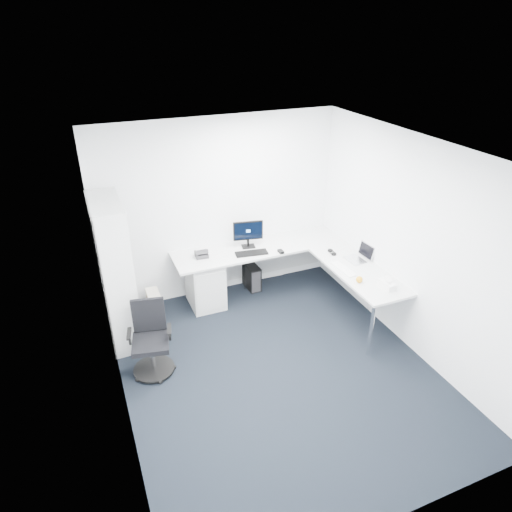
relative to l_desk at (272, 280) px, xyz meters
name	(u,v)px	position (x,y,z in m)	size (l,w,h in m)	color
ground	(277,370)	(-0.55, -1.40, -0.40)	(4.20, 4.20, 0.00)	black
ceiling	(284,154)	(-0.55, -1.40, 2.30)	(4.20, 4.20, 0.00)	white
wall_back	(219,209)	(-0.55, 0.70, 0.95)	(3.60, 0.02, 2.70)	white
wall_front	(404,411)	(-0.55, -3.50, 0.95)	(3.60, 0.02, 2.70)	white
wall_left	(111,312)	(-2.35, -1.40, 0.95)	(0.02, 4.20, 2.70)	white
wall_right	(412,247)	(1.25, -1.40, 0.95)	(0.02, 4.20, 2.70)	white
l_desk	(272,280)	(0.00, 0.00, 0.00)	(2.72, 1.52, 0.79)	silver
drawer_pedestal	(205,283)	(-0.93, 0.35, -0.03)	(0.48, 0.59, 0.73)	silver
bookshelf	(115,273)	(-2.17, 0.05, 0.58)	(0.38, 0.97, 1.95)	silver
task_chair	(150,341)	(-1.96, -0.84, 0.07)	(0.52, 0.52, 0.93)	black
black_pc_tower	(251,276)	(-0.11, 0.54, -0.20)	(0.18, 0.40, 0.40)	black
beige_pc_tower	(154,304)	(-1.70, 0.35, -0.21)	(0.17, 0.38, 0.37)	beige
power_strip	(273,275)	(0.36, 0.72, -0.38)	(0.33, 0.06, 0.04)	white
monitor	(248,234)	(-0.21, 0.41, 0.61)	(0.44, 0.14, 0.43)	black
black_keyboard	(252,253)	(-0.25, 0.19, 0.41)	(0.47, 0.17, 0.02)	black
mouse	(281,252)	(0.16, 0.06, 0.41)	(0.07, 0.11, 0.03)	black
desk_phone	(201,253)	(-0.95, 0.38, 0.46)	(0.18, 0.18, 0.12)	#2B2A2D
laptop	(356,253)	(1.03, -0.56, 0.51)	(0.31, 0.30, 0.22)	silver
white_keyboard	(343,269)	(0.74, -0.73, 0.40)	(0.13, 0.45, 0.02)	white
headphones	(332,252)	(0.85, -0.24, 0.42)	(0.11, 0.17, 0.05)	black
orange_fruit	(359,279)	(0.74, -1.10, 0.44)	(0.09, 0.09, 0.09)	orange
tissue_box	(387,285)	(1.00, -1.34, 0.44)	(0.13, 0.24, 0.08)	white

